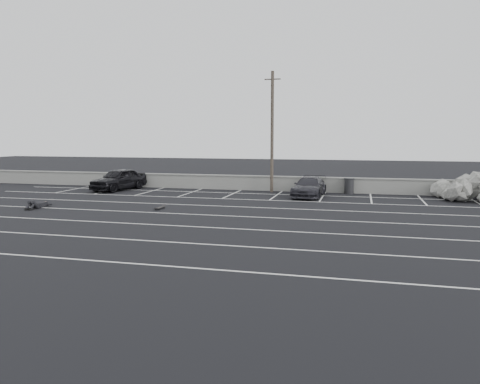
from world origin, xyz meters
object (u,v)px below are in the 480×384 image
(riprap_pile, at_px, (476,193))
(utility_pole, at_px, (272,132))
(car_right, at_px, (309,187))
(skateboard, at_px, (160,208))
(car_left, at_px, (119,179))
(trash_bin, at_px, (349,186))
(person, at_px, (41,203))

(riprap_pile, bearing_deg, utility_pole, 174.35)
(car_right, relative_size, skateboard, 4.89)
(car_right, distance_m, riprap_pile, 9.95)
(car_left, distance_m, utility_pole, 11.55)
(car_left, height_order, trash_bin, car_left)
(riprap_pile, bearing_deg, car_right, -176.95)
(car_right, distance_m, skateboard, 10.20)
(person, bearing_deg, trash_bin, 24.99)
(person, distance_m, skateboard, 6.73)
(car_left, relative_size, utility_pole, 0.56)
(trash_bin, bearing_deg, skateboard, -135.38)
(person, bearing_deg, car_right, 23.13)
(utility_pole, distance_m, person, 15.38)
(utility_pole, height_order, skateboard, utility_pole)
(car_right, xyz_separation_m, riprap_pile, (9.94, 0.53, -0.17))
(car_left, xyz_separation_m, riprap_pile, (23.65, 0.28, -0.32))
(car_left, xyz_separation_m, utility_pole, (10.93, 1.53, 3.40))
(utility_pole, bearing_deg, person, -137.79)
(car_right, relative_size, utility_pole, 0.53)
(trash_bin, xyz_separation_m, riprap_pile, (7.49, -1.66, -0.07))
(car_left, xyz_separation_m, skateboard, (6.58, -7.53, -0.70))
(utility_pole, relative_size, riprap_pile, 1.48)
(trash_bin, bearing_deg, person, -147.40)
(car_right, height_order, skateboard, car_right)
(car_left, distance_m, skateboard, 10.02)
(car_right, xyz_separation_m, utility_pole, (-2.79, 1.79, 3.55))
(car_right, height_order, riprap_pile, riprap_pile)
(car_left, bearing_deg, skateboard, -35.38)
(utility_pole, relative_size, skateboard, 9.25)
(car_left, xyz_separation_m, car_right, (13.72, -0.25, -0.15))
(person, bearing_deg, car_left, 81.81)
(utility_pole, bearing_deg, car_left, -172.01)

